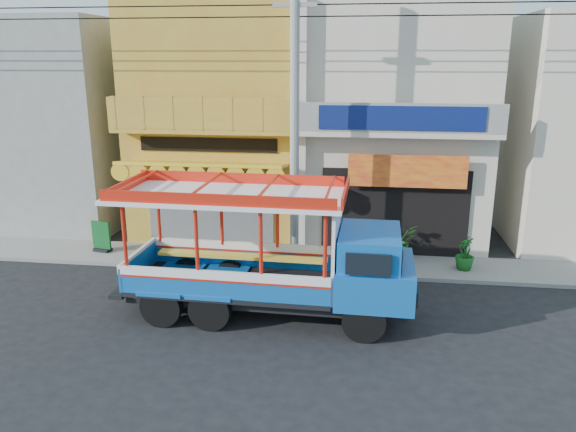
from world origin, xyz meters
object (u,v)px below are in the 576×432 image
Objects in this scene: utility_pole at (300,103)px; potted_plant_a at (399,241)px; songthaew_truck at (287,255)px; potted_plant_c at (465,253)px; green_sign at (102,239)px.

utility_pole is 25.12× the size of potted_plant_a.
songthaew_truck is 6.14m from potted_plant_c.
songthaew_truck is 6.55× the size of potted_plant_a.
green_sign is 11.49m from potted_plant_c.
songthaew_truck reaches higher than potted_plant_c.
green_sign is 9.63m from potted_plant_a.
potted_plant_c is at bearing 6.52° from utility_pole.
utility_pole is 27.72× the size of potted_plant_c.
utility_pole reaches higher than songthaew_truck.
green_sign is at bearing 174.07° from utility_pole.
utility_pole reaches higher than potted_plant_a.
green_sign reaches higher than potted_plant_c.
green_sign is 1.00× the size of potted_plant_c.
potted_plant_a is 2.05m from potted_plant_c.
utility_pole reaches higher than green_sign.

